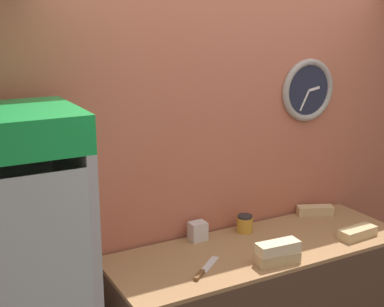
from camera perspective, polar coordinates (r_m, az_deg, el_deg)
The scene contains 9 objects.
wall_back at distance 3.63m, azimuth 4.04°, elevation -0.67°, with size 5.20×0.10×2.70m.
beverage_cooler at distance 2.93m, azimuth -18.00°, elevation -12.31°, with size 0.64×0.70×1.89m.
sandwich_stack_bottom at distance 3.26m, azimuth 9.10°, elevation -10.93°, with size 0.28×0.14×0.07m.
sandwich_stack_middle at distance 3.23m, azimuth 9.15°, elevation -9.86°, with size 0.27×0.12×0.07m.
sandwich_flat_left at distance 3.72m, azimuth 17.23°, elevation -8.07°, with size 0.28×0.12×0.07m.
sandwich_flat_right at distance 4.04m, azimuth 13.00°, elevation -5.93°, with size 0.27×0.19×0.06m.
chefs_knife at distance 3.13m, azimuth 1.20°, elevation -12.42°, with size 0.28×0.24×0.02m.
condiment_jar at distance 3.65m, azimuth 5.65°, elevation -7.46°, with size 0.11×0.11×0.12m.
napkin_dispenser at distance 3.52m, azimuth 0.62°, elevation -8.27°, with size 0.11×0.09×0.12m.
Camera 1 is at (-1.88, -1.65, 2.33)m, focal length 50.00 mm.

